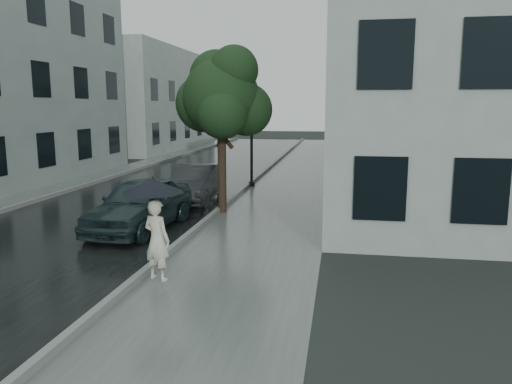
% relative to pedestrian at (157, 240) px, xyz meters
% --- Properties ---
extents(ground, '(120.00, 120.00, 0.00)m').
position_rel_pedestrian_xyz_m(ground, '(1.20, 1.00, -0.83)').
color(ground, black).
rests_on(ground, ground).
extents(sidewalk, '(3.50, 60.00, 0.01)m').
position_rel_pedestrian_xyz_m(sidewalk, '(1.45, 13.00, -0.83)').
color(sidewalk, slate).
rests_on(sidewalk, ground).
extents(kerb_near, '(0.15, 60.00, 0.15)m').
position_rel_pedestrian_xyz_m(kerb_near, '(-0.38, 13.00, -0.76)').
color(kerb_near, slate).
rests_on(kerb_near, ground).
extents(asphalt_road, '(6.85, 60.00, 0.00)m').
position_rel_pedestrian_xyz_m(asphalt_road, '(-3.88, 13.00, -0.83)').
color(asphalt_road, black).
rests_on(asphalt_road, ground).
extents(kerb_far, '(0.15, 60.00, 0.15)m').
position_rel_pedestrian_xyz_m(kerb_far, '(-7.37, 13.00, -0.76)').
color(kerb_far, slate).
rests_on(kerb_far, ground).
extents(sidewalk_far, '(1.70, 60.00, 0.01)m').
position_rel_pedestrian_xyz_m(sidewalk_far, '(-8.30, 13.00, -0.83)').
color(sidewalk_far, '#4C5451').
rests_on(sidewalk_far, ground).
extents(building_near, '(7.02, 36.00, 9.00)m').
position_rel_pedestrian_xyz_m(building_near, '(6.67, 20.50, 3.67)').
color(building_near, '#92A099').
rests_on(building_near, ground).
extents(building_far_b, '(7.02, 18.00, 8.00)m').
position_rel_pedestrian_xyz_m(building_far_b, '(-12.57, 31.00, 3.17)').
color(building_far_b, '#92A099').
rests_on(building_far_b, ground).
extents(pedestrian, '(0.70, 0.59, 1.65)m').
position_rel_pedestrian_xyz_m(pedestrian, '(0.00, 0.00, 0.00)').
color(pedestrian, beige).
rests_on(pedestrian, sidewalk).
extents(umbrella, '(1.61, 1.61, 1.19)m').
position_rel_pedestrian_xyz_m(umbrella, '(-0.04, -0.02, 1.10)').
color(umbrella, black).
rests_on(umbrella, ground).
extents(street_tree, '(3.23, 2.94, 5.37)m').
position_rel_pedestrian_xyz_m(street_tree, '(-0.25, 6.72, 2.95)').
color(street_tree, '#332619').
rests_on(street_tree, ground).
extents(lamp_post, '(0.84, 0.36, 5.12)m').
position_rel_pedestrian_xyz_m(lamp_post, '(-0.40, 12.11, 2.10)').
color(lamp_post, black).
rests_on(lamp_post, ground).
extents(car_near, '(2.12, 4.47, 1.48)m').
position_rel_pedestrian_xyz_m(car_near, '(-1.99, 3.90, -0.09)').
color(car_near, '#1C2C30').
rests_on(car_near, ground).
extents(car_far, '(1.48, 4.09, 1.34)m').
position_rel_pedestrian_xyz_m(car_far, '(-1.66, 8.28, -0.16)').
color(car_far, '#232628').
rests_on(car_far, ground).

